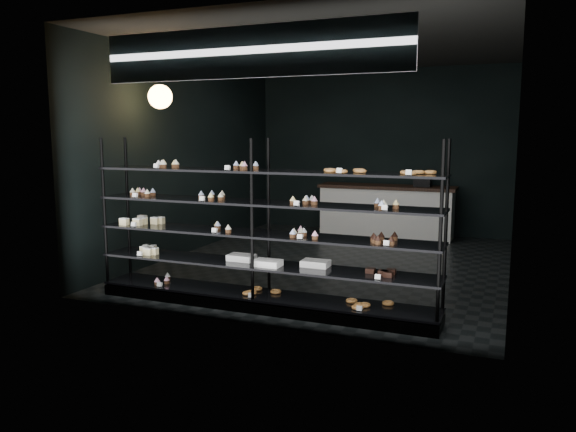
{
  "coord_description": "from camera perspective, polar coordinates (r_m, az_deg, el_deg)",
  "views": [
    {
      "loc": [
        2.51,
        -8.03,
        1.97
      ],
      "look_at": [
        0.01,
        -1.9,
        0.98
      ],
      "focal_mm": 35.0,
      "sensor_mm": 36.0,
      "label": 1
    }
  ],
  "objects": [
    {
      "name": "room",
      "position": [
        8.42,
        4.84,
        5.92
      ],
      "size": [
        5.01,
        6.01,
        3.2
      ],
      "color": "black",
      "rests_on": "ground"
    },
    {
      "name": "display_shelf",
      "position": [
        6.31,
        -3.0,
        -3.8
      ],
      "size": [
        4.0,
        0.5,
        1.91
      ],
      "color": "black",
      "rests_on": "room"
    },
    {
      "name": "signage",
      "position": [
        5.74,
        -4.14,
        16.28
      ],
      "size": [
        3.3,
        0.05,
        0.5
      ],
      "color": "#0B133A",
      "rests_on": "room"
    },
    {
      "name": "pendant_lamp",
      "position": [
        7.94,
        -12.87,
        11.74
      ],
      "size": [
        0.32,
        0.32,
        0.89
      ],
      "color": "black",
      "rests_on": "room"
    },
    {
      "name": "service_counter",
      "position": [
        10.86,
        10.0,
        0.57
      ],
      "size": [
        2.57,
        0.65,
        1.23
      ],
      "color": "silver",
      "rests_on": "room"
    }
  ]
}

